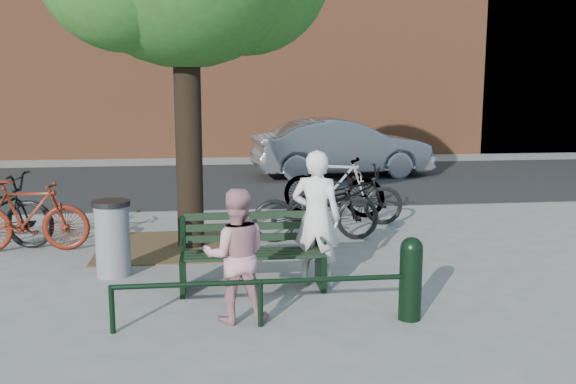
{
  "coord_description": "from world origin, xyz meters",
  "views": [
    {
      "loc": [
        -0.49,
        -7.52,
        2.51
      ],
      "look_at": [
        0.56,
        1.0,
        1.03
      ],
      "focal_mm": 40.0,
      "sensor_mm": 36.0,
      "label": 1
    }
  ],
  "objects": [
    {
      "name": "litter_bin",
      "position": [
        -1.77,
        0.81,
        0.51
      ],
      "size": [
        0.49,
        0.49,
        1.0
      ],
      "color": "gray",
      "rests_on": "ground"
    },
    {
      "name": "ground",
      "position": [
        0.0,
        0.0,
        0.0
      ],
      "size": [
        90.0,
        90.0,
        0.0
      ],
      "primitive_type": "plane",
      "color": "gray",
      "rests_on": "ground"
    },
    {
      "name": "dirt_pit",
      "position": [
        -1.0,
        2.2,
        0.01
      ],
      "size": [
        2.4,
        2.0,
        0.02
      ],
      "primitive_type": "cube",
      "color": "brown",
      "rests_on": "ground"
    },
    {
      "name": "bollard",
      "position": [
        1.6,
        -1.19,
        0.48
      ],
      "size": [
        0.24,
        0.24,
        0.9
      ],
      "color": "black",
      "rests_on": "ground"
    },
    {
      "name": "bicycle_e",
      "position": [
        1.88,
        3.41,
        0.53
      ],
      "size": [
        2.07,
        0.84,
        1.07
      ],
      "primitive_type": "imported",
      "rotation": [
        0.0,
        0.0,
        1.51
      ],
      "color": "black",
      "rests_on": "ground"
    },
    {
      "name": "person_right",
      "position": [
        -0.24,
        -1.0,
        0.71
      ],
      "size": [
        0.7,
        0.55,
        1.43
      ],
      "primitive_type": "imported",
      "rotation": [
        0.0,
        0.0,
        3.12
      ],
      "color": "#BB8187",
      "rests_on": "ground"
    },
    {
      "name": "bicycle_d",
      "position": [
        1.81,
        4.19,
        0.59
      ],
      "size": [
        2.0,
        1.31,
        1.17
      ],
      "primitive_type": "imported",
      "rotation": [
        0.0,
        0.0,
        1.15
      ],
      "color": "gray",
      "rests_on": "ground"
    },
    {
      "name": "bicycle_c",
      "position": [
        1.17,
        2.33,
        0.54
      ],
      "size": [
        2.05,
        0.74,
        1.07
      ],
      "primitive_type": "imported",
      "rotation": [
        0.0,
        0.0,
        1.59
      ],
      "color": "black",
      "rests_on": "ground"
    },
    {
      "name": "guard_railing",
      "position": [
        0.0,
        -1.2,
        0.4
      ],
      "size": [
        3.06,
        0.06,
        0.51
      ],
      "color": "black",
      "rests_on": "ground"
    },
    {
      "name": "bicycle_b",
      "position": [
        -3.21,
        2.2,
        0.54
      ],
      "size": [
        1.81,
        0.52,
        1.09
      ],
      "primitive_type": "imported",
      "rotation": [
        0.0,
        0.0,
        1.58
      ],
      "color": "#59190C",
      "rests_on": "ground"
    },
    {
      "name": "parked_car",
      "position": [
        3.01,
        9.19,
        0.77
      ],
      "size": [
        4.83,
        2.07,
        1.55
      ],
      "primitive_type": "imported",
      "rotation": [
        0.0,
        0.0,
        1.66
      ],
      "color": "gray",
      "rests_on": "ground"
    },
    {
      "name": "park_bench",
      "position": [
        -0.0,
        0.08,
        0.48
      ],
      "size": [
        1.74,
        0.54,
        0.97
      ],
      "color": "black",
      "rests_on": "ground"
    },
    {
      "name": "road",
      "position": [
        0.0,
        8.5,
        0.01
      ],
      "size": [
        40.0,
        7.0,
        0.01
      ],
      "primitive_type": "cube",
      "color": "black",
      "rests_on": "ground"
    },
    {
      "name": "person_left",
      "position": [
        0.8,
        0.15,
        0.85
      ],
      "size": [
        0.72,
        0.6,
        1.69
      ],
      "primitive_type": "imported",
      "rotation": [
        0.0,
        0.0,
        2.77
      ],
      "color": "silver",
      "rests_on": "ground"
    }
  ]
}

